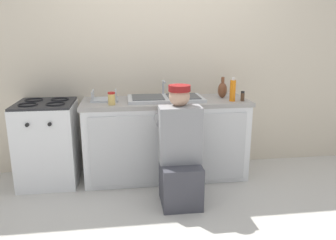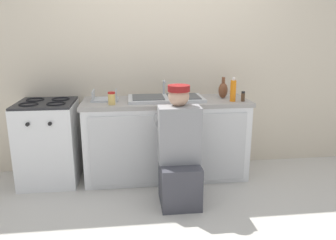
{
  "view_description": "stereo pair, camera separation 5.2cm",
  "coord_description": "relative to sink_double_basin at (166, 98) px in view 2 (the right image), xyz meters",
  "views": [
    {
      "loc": [
        -0.44,
        -3.12,
        1.53
      ],
      "look_at": [
        0.0,
        0.1,
        0.69
      ],
      "focal_mm": 35.0,
      "sensor_mm": 36.0,
      "label": 1
    },
    {
      "loc": [
        -0.39,
        -3.12,
        1.53
      ],
      "look_at": [
        0.0,
        0.1,
        0.69
      ],
      "focal_mm": 35.0,
      "sensor_mm": 36.0,
      "label": 2
    }
  ],
  "objects": [
    {
      "name": "spice_bottle_pepper",
      "position": [
        0.79,
        -0.18,
        0.03
      ],
      "size": [
        0.04,
        0.04,
        0.1
      ],
      "color": "#513823",
      "rests_on": "countertop"
    },
    {
      "name": "sink_double_basin",
      "position": [
        0.0,
        0.0,
        0.0
      ],
      "size": [
        0.8,
        0.44,
        0.19
      ],
      "color": "silver",
      "rests_on": "countertop"
    },
    {
      "name": "condiment_jar",
      "position": [
        -0.56,
        -0.19,
        0.05
      ],
      "size": [
        0.07,
        0.07,
        0.13
      ],
      "color": "#DBB760",
      "rests_on": "countertop"
    },
    {
      "name": "countertop",
      "position": [
        0.0,
        -0.0,
        -0.04
      ],
      "size": [
        1.77,
        0.62,
        0.04
      ],
      "primitive_type": "cube",
      "color": "#9E9993",
      "rests_on": "counter_cabinet"
    },
    {
      "name": "counter_cabinet",
      "position": [
        0.0,
        -0.01,
        -0.47
      ],
      "size": [
        1.73,
        0.62,
        0.82
      ],
      "color": "white",
      "rests_on": "ground_plane"
    },
    {
      "name": "plumber_person",
      "position": [
        0.05,
        -0.63,
        -0.42
      ],
      "size": [
        0.42,
        0.61,
        1.1
      ],
      "color": "#3F3F47",
      "rests_on": "ground_plane"
    },
    {
      "name": "ground_plane",
      "position": [
        0.0,
        -0.3,
        -0.88
      ],
      "size": [
        12.0,
        12.0,
        0.0
      ],
      "primitive_type": "plane",
      "color": "beige"
    },
    {
      "name": "dish_rack_tray",
      "position": [
        -0.64,
        0.03,
        0.01
      ],
      "size": [
        0.28,
        0.22,
        0.11
      ],
      "color": "#B2B7BC",
      "rests_on": "countertop"
    },
    {
      "name": "vase_decorative",
      "position": [
        0.64,
        0.03,
        0.07
      ],
      "size": [
        0.1,
        0.1,
        0.23
      ],
      "color": "brown",
      "rests_on": "countertop"
    },
    {
      "name": "stove_range",
      "position": [
        -1.25,
        -0.0,
        -0.45
      ],
      "size": [
        0.58,
        0.62,
        0.88
      ],
      "color": "white",
      "rests_on": "ground_plane"
    },
    {
      "name": "back_wall",
      "position": [
        0.0,
        0.35,
        0.37
      ],
      "size": [
        6.0,
        0.1,
        2.5
      ],
      "primitive_type": "cube",
      "color": "beige",
      "rests_on": "ground_plane"
    },
    {
      "name": "soap_bottle_orange",
      "position": [
        0.69,
        -0.17,
        0.09
      ],
      "size": [
        0.06,
        0.06,
        0.25
      ],
      "color": "orange",
      "rests_on": "countertop"
    }
  ]
}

